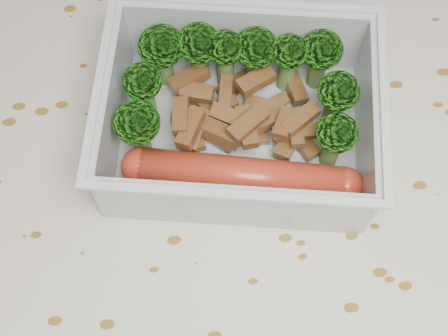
{
  "coord_description": "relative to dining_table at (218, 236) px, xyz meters",
  "views": [
    {
      "loc": [
        -0.01,
        -0.16,
        1.15
      ],
      "look_at": [
        0.01,
        0.01,
        0.78
      ],
      "focal_mm": 50.0,
      "sensor_mm": 36.0,
      "label": 1
    }
  ],
  "objects": [
    {
      "name": "sausage",
      "position": [
        0.02,
        0.0,
        0.11
      ],
      "size": [
        0.16,
        0.05,
        0.03
      ],
      "color": "#AF311D",
      "rests_on": "lunch_container"
    },
    {
      "name": "broccoli_florets",
      "position": [
        0.02,
        0.07,
        0.13
      ],
      "size": [
        0.16,
        0.1,
        0.05
      ],
      "color": "#608C3F",
      "rests_on": "lunch_container"
    },
    {
      "name": "meat_pile",
      "position": [
        0.02,
        0.05,
        0.11
      ],
      "size": [
        0.1,
        0.08,
        0.03
      ],
      "color": "brown",
      "rests_on": "lunch_container"
    },
    {
      "name": "lunch_container",
      "position": [
        0.02,
        0.04,
        0.11
      ],
      "size": [
        0.2,
        0.17,
        0.06
      ],
      "color": "silver",
      "rests_on": "tablecloth"
    },
    {
      "name": "dining_table",
      "position": [
        0.0,
        0.0,
        0.0
      ],
      "size": [
        1.4,
        0.9,
        0.75
      ],
      "color": "brown",
      "rests_on": "ground"
    },
    {
      "name": "tablecloth",
      "position": [
        0.0,
        0.0,
        0.05
      ],
      "size": [
        1.46,
        0.96,
        0.19
      ],
      "color": "beige",
      "rests_on": "dining_table"
    }
  ]
}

